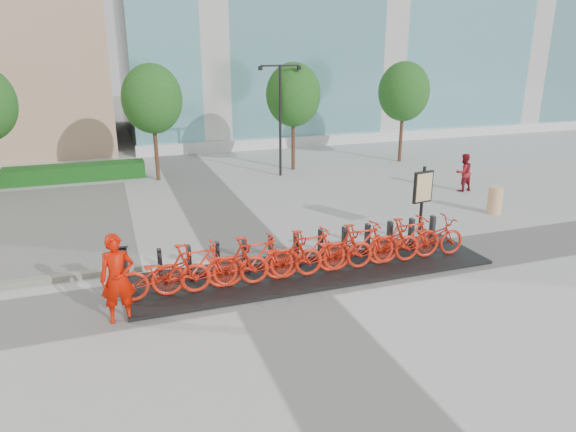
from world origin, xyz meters
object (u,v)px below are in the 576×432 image
object	(u,v)px
pedestrian	(463,172)
worker_red	(117,279)
bike_0	(164,274)
kiosk	(122,271)
construction_barrel	(495,200)
map_sign	(423,190)

from	to	relation	value
pedestrian	worker_red	bearing A→B (deg)	21.66
bike_0	kiosk	bearing A→B (deg)	65.00
worker_red	construction_barrel	bearing A→B (deg)	17.56
worker_red	pedestrian	size ratio (longest dim) A/B	1.26
bike_0	worker_red	size ratio (longest dim) A/B	1.09
construction_barrel	map_sign	xyz separation A→B (m)	(-3.74, -0.99, 0.97)
pedestrian	construction_barrel	bearing A→B (deg)	69.23
worker_red	construction_barrel	world-z (taller)	worker_red
bike_0	construction_barrel	size ratio (longest dim) A/B	2.20
kiosk	construction_barrel	xyz separation A→B (m)	(12.83, 2.45, -0.20)
pedestrian	construction_barrel	xyz separation A→B (m)	(-0.92, -2.99, -0.30)
construction_barrel	kiosk	bearing A→B (deg)	-169.19
bike_0	worker_red	bearing A→B (deg)	123.94
bike_0	map_sign	bearing A→B (deg)	-77.00
bike_0	kiosk	distance (m)	1.01
map_sign	bike_0	bearing A→B (deg)	-177.35
bike_0	map_sign	size ratio (longest dim) A/B	0.98
worker_red	construction_barrel	distance (m)	13.42
construction_barrel	map_sign	distance (m)	3.99
bike_0	map_sign	xyz separation A→B (m)	(8.17, 1.89, 0.81)
worker_red	construction_barrel	xyz separation A→B (m)	(12.93, 3.56, -0.50)
kiosk	construction_barrel	bearing A→B (deg)	15.51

